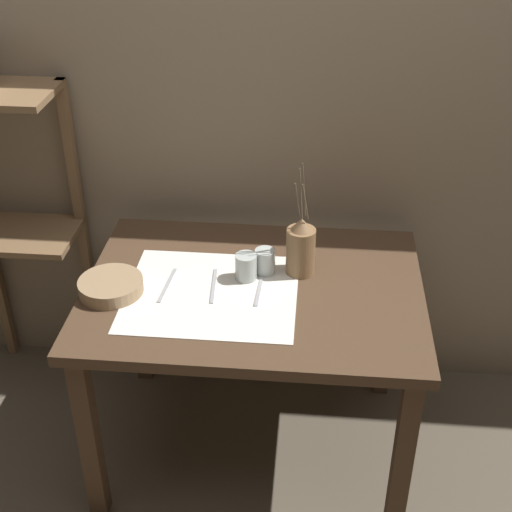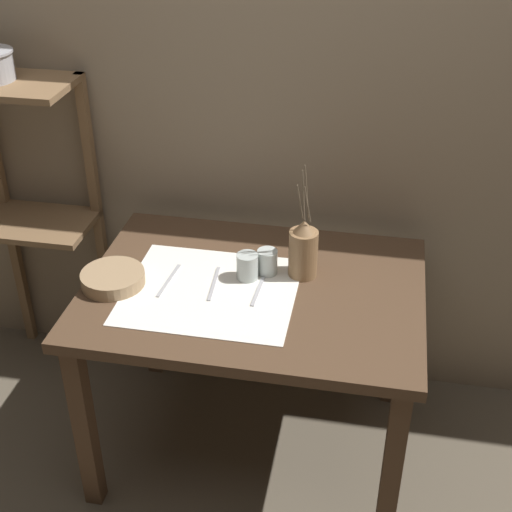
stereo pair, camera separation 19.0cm
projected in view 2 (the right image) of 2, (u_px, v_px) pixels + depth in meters
ground_plane at (254, 443)px, 2.78m from camera, size 12.00×12.00×0.00m
stone_wall_back at (281, 101)px, 2.58m from camera, size 7.00×0.06×2.40m
wooden_table at (254, 310)px, 2.44m from camera, size 1.13×0.84×0.74m
wooden_shelf_unit at (34, 181)px, 2.78m from camera, size 0.44×0.31×1.28m
linen_cloth at (211, 291)px, 2.36m from camera, size 0.56×0.49×0.00m
pitcher_with_flowers at (303, 250)px, 2.39m from camera, size 0.10×0.10×0.42m
wooden_bowl at (113, 279)px, 2.38m from camera, size 0.21×0.21×0.05m
glass_tumbler_near at (247, 266)px, 2.40m from camera, size 0.07×0.07×0.09m
glass_tumbler_far at (267, 262)px, 2.43m from camera, size 0.07×0.07×0.09m
fork_inner at (169, 280)px, 2.41m from camera, size 0.03×0.20×0.00m
fork_outer at (214, 283)px, 2.39m from camera, size 0.03×0.20×0.00m
spoon_inner at (263, 279)px, 2.41m from camera, size 0.03×0.21×0.02m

